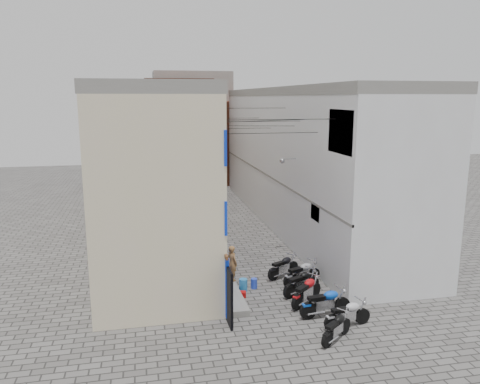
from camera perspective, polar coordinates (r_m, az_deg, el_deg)
ground at (r=19.25m, az=6.06°, el=-14.41°), size 90.00×90.00×0.00m
plinth at (r=30.77m, az=-5.12°, el=-4.15°), size 0.90×26.00×0.25m
building_left at (r=29.65m, az=-10.90°, el=3.73°), size 5.10×27.00×9.00m
building_right at (r=31.49m, az=7.61°, el=4.29°), size 5.94×26.00×9.00m
building_far_brick_left at (r=44.70m, az=-7.51°, el=7.03°), size 6.00×6.00×10.00m
building_far_brick_right at (r=47.41m, az=-1.61°, el=6.15°), size 5.00×6.00×8.00m
building_far_concrete at (r=50.82m, az=-5.81°, el=8.15°), size 8.00×5.00×11.00m
far_shopfront at (r=42.61m, az=-4.40°, el=1.72°), size 2.00×0.30×2.40m
overhead_wires at (r=24.73m, az=0.89°, el=8.55°), size 5.80×13.02×1.32m
motorcycle_a at (r=17.34m, az=11.70°, el=-15.73°), size 1.81×1.56×1.06m
motorcycle_b at (r=18.30m, az=12.98°, el=-14.15°), size 2.02×0.92×1.12m
motorcycle_c at (r=18.91m, az=10.37°, el=-12.96°), size 2.21×0.91×1.24m
motorcycle_d at (r=19.85m, az=8.14°, el=-11.70°), size 2.05×1.86×1.22m
motorcycle_e at (r=20.72m, az=7.53°, el=-10.73°), size 2.13×1.47×1.19m
motorcycle_f at (r=21.73m, az=7.57°, el=-9.65°), size 2.14×1.32×1.18m
motorcycle_g at (r=22.51m, az=5.31°, el=-8.92°), size 2.00×1.48×1.13m
person_a at (r=21.28m, az=-0.97°, el=-8.66°), size 0.62×0.71×1.63m
person_b at (r=24.89m, az=-3.73°, el=-5.63°), size 0.80×0.93×1.65m
water_jug_near at (r=20.95m, az=0.39°, el=-11.29°), size 0.42×0.42×0.57m
water_jug_far at (r=21.28m, az=1.71°, el=-11.08°), size 0.35×0.35×0.45m
red_crate at (r=20.46m, az=0.19°, el=-12.37°), size 0.43×0.36×0.24m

